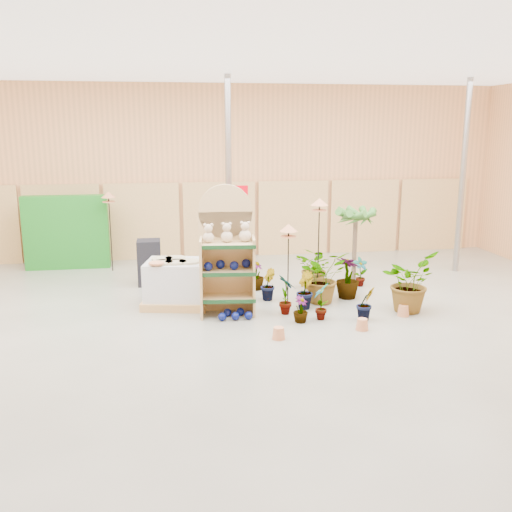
% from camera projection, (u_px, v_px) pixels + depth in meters
% --- Properties ---
extents(room, '(15.20, 12.10, 4.70)m').
position_uv_depth(room, '(244.00, 197.00, 10.01)').
color(room, slate).
rests_on(room, ground).
extents(display_shelf, '(1.06, 0.73, 2.40)m').
position_uv_depth(display_shelf, '(226.00, 255.00, 10.54)').
color(display_shelf, tan).
rests_on(display_shelf, ground).
extents(teddy_bears, '(0.88, 0.22, 0.37)m').
position_uv_depth(teddy_bears, '(228.00, 234.00, 10.34)').
color(teddy_bears, beige).
rests_on(teddy_bears, display_shelf).
extents(gazing_balls_shelf, '(0.88, 0.30, 0.17)m').
position_uv_depth(gazing_balls_shelf, '(227.00, 265.00, 10.44)').
color(gazing_balls_shelf, '#081159').
rests_on(gazing_balls_shelf, display_shelf).
extents(gazing_balls_floor, '(0.63, 0.39, 0.15)m').
position_uv_depth(gazing_balls_floor, '(235.00, 315.00, 10.37)').
color(gazing_balls_floor, '#081159').
rests_on(gazing_balls_floor, ground).
extents(pallet_stack, '(1.42, 1.25, 0.92)m').
position_uv_depth(pallet_stack, '(176.00, 283.00, 11.08)').
color(pallet_stack, tan).
rests_on(pallet_stack, ground).
extents(charcoal_planters, '(0.50, 0.50, 1.00)m').
position_uv_depth(charcoal_planters, '(149.00, 262.00, 12.52)').
color(charcoal_planters, black).
rests_on(charcoal_planters, ground).
extents(trellis_stock, '(2.00, 0.30, 1.80)m').
position_uv_depth(trellis_stock, '(67.00, 232.00, 13.87)').
color(trellis_stock, '#18721B').
rests_on(trellis_stock, ground).
extents(offer_sign, '(0.50, 0.08, 2.20)m').
position_uv_depth(offer_sign, '(236.00, 215.00, 12.16)').
color(offer_sign, gray).
rests_on(offer_sign, ground).
extents(bird_table_front, '(0.34, 0.34, 1.61)m').
position_uv_depth(bird_table_front, '(289.00, 230.00, 10.84)').
color(bird_table_front, black).
rests_on(bird_table_front, ground).
extents(bird_table_right, '(0.34, 0.34, 2.04)m').
position_uv_depth(bird_table_right, '(319.00, 206.00, 11.21)').
color(bird_table_right, black).
rests_on(bird_table_right, ground).
extents(bird_table_back, '(0.34, 0.34, 1.92)m').
position_uv_depth(bird_table_back, '(109.00, 197.00, 13.41)').
color(bird_table_back, black).
rests_on(bird_table_back, ground).
extents(palm, '(0.70, 0.70, 1.82)m').
position_uv_depth(palm, '(356.00, 215.00, 12.20)').
color(palm, brown).
rests_on(palm, ground).
extents(potted_plant_0, '(0.37, 0.46, 0.77)m').
position_uv_depth(potted_plant_0, '(286.00, 294.00, 10.55)').
color(potted_plant_0, '#346D25').
rests_on(potted_plant_0, ground).
extents(potted_plant_1, '(0.34, 0.41, 0.71)m').
position_uv_depth(potted_plant_1, '(304.00, 290.00, 10.91)').
color(potted_plant_1, '#346D25').
rests_on(potted_plant_1, ground).
extents(potted_plant_2, '(1.18, 1.11, 1.03)m').
position_uv_depth(potted_plant_2, '(322.00, 277.00, 11.24)').
color(potted_plant_2, '#346D25').
rests_on(potted_plant_2, ground).
extents(potted_plant_3, '(0.68, 0.68, 0.87)m').
position_uv_depth(potted_plant_3, '(348.00, 277.00, 11.54)').
color(potted_plant_3, '#346D25').
rests_on(potted_plant_3, ground).
extents(potted_plant_4, '(0.37, 0.28, 0.65)m').
position_uv_depth(potted_plant_4, '(360.00, 272.00, 12.41)').
color(potted_plant_4, '#346D25').
rests_on(potted_plant_4, ground).
extents(potted_plant_5, '(0.34, 0.40, 0.64)m').
position_uv_depth(potted_plant_5, '(268.00, 284.00, 11.45)').
color(potted_plant_5, '#346D25').
rests_on(potted_plant_5, ground).
extents(potted_plant_6, '(1.07, 1.08, 0.91)m').
position_uv_depth(potted_plant_6, '(316.00, 268.00, 12.22)').
color(potted_plant_6, '#346D25').
rests_on(potted_plant_6, ground).
extents(potted_plant_7, '(0.38, 0.38, 0.48)m').
position_uv_depth(potted_plant_7, '(301.00, 309.00, 10.14)').
color(potted_plant_7, '#346D25').
rests_on(potted_plant_7, ground).
extents(potted_plant_8, '(0.35, 0.42, 0.68)m').
position_uv_depth(potted_plant_8, '(321.00, 301.00, 10.28)').
color(potted_plant_8, '#346D25').
rests_on(potted_plant_8, ground).
extents(potted_plant_9, '(0.42, 0.37, 0.63)m').
position_uv_depth(potted_plant_9, '(366.00, 303.00, 10.25)').
color(potted_plant_9, '#346D25').
rests_on(potted_plant_9, ground).
extents(potted_plant_10, '(1.35, 1.35, 1.14)m').
position_uv_depth(potted_plant_10, '(409.00, 282.00, 10.71)').
color(potted_plant_10, '#346D25').
rests_on(potted_plant_10, ground).
extents(potted_plant_11, '(0.47, 0.47, 0.65)m').
position_uv_depth(potted_plant_11, '(256.00, 275.00, 12.17)').
color(potted_plant_11, '#346D25').
rests_on(potted_plant_11, ground).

